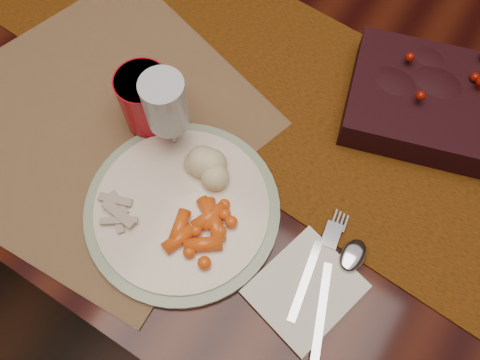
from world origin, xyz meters
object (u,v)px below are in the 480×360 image
Objects in this scene: mashed_potatoes at (208,167)px; napkin at (306,289)px; turkey_shreds at (118,212)px; baby_carrots at (201,238)px; dinner_plate at (182,209)px; centerpiece at (473,109)px; wine_glass at (169,119)px; placemat_main at (79,162)px; red_cup at (147,101)px; dining_table at (292,172)px.

mashed_potatoes is 0.21m from napkin.
turkey_shreds is at bearing -154.66° from napkin.
mashed_potatoes is at bearing 118.37° from baby_carrots.
dinner_plate is 0.09m from turkey_shreds.
napkin is (0.27, 0.05, -0.02)m from turkey_shreds.
turkey_shreds is (-0.07, -0.05, 0.02)m from dinner_plate.
napkin is at bearing 10.60° from turkey_shreds.
centerpiece is 2.22× the size of wine_glass.
mashed_potatoes is (0.00, 0.06, 0.03)m from dinner_plate.
dinner_plate is (0.18, 0.02, 0.01)m from placemat_main.
baby_carrots is at bearing -121.50° from centerpiece.
red_cup reaches higher than placemat_main.
napkin reaches higher than dining_table.
centerpiece is 0.59m from placemat_main.
dining_table is 0.52m from baby_carrots.
turkey_shreds is at bearing -140.94° from dinner_plate.
red_cup is (-0.13, 0.10, 0.04)m from dinner_plate.
placemat_main is 2.63× the size of wine_glass.
wine_glass reaches higher than baby_carrots.
placemat_main is 0.38m from napkin.
turkey_shreds is at bearing -21.26° from placemat_main.
red_cup is at bearing 145.10° from baby_carrots.
red_cup is at bearing 162.84° from wine_glass.
red_cup reaches higher than mashed_potatoes.
centerpiece is 2.70× the size of napkin.
dining_table is at bearing -169.17° from centerpiece.
centerpiece reaches higher than mashed_potatoes.
dinner_plate is at bearing -128.63° from centerpiece.
wine_glass reaches higher than placemat_main.
dinner_plate is at bearing -98.02° from dining_table.
dining_table is at bearing 131.78° from napkin.
dining_table is 4.95× the size of centerpiece.
mashed_potatoes reaches higher than baby_carrots.
dining_table is 15.23× the size of baby_carrots.
napkin is at bearing -0.55° from placemat_main.
placemat_main reaches higher than dining_table.
centerpiece is 0.37m from napkin.
placemat_main is 5.59× the size of turkey_shreds.
napkin is at bearing 7.67° from baby_carrots.
placemat_main is 3.20× the size of napkin.
dining_table is 0.50m from dinner_plate.
red_cup is (-0.18, 0.12, 0.03)m from baby_carrots.
turkey_shreds is (-0.35, -0.41, -0.01)m from centerpiece.
wine_glass is (0.06, -0.02, 0.03)m from red_cup.
turkey_shreds is (-0.12, -0.03, -0.00)m from baby_carrots.
centerpiece is 0.54m from turkey_shreds.
mashed_potatoes reaches higher than napkin.
mashed_potatoes reaches higher than dinner_plate.
placemat_main is at bearing -141.01° from centerpiece.
placemat_main is 5.29× the size of mashed_potatoes.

